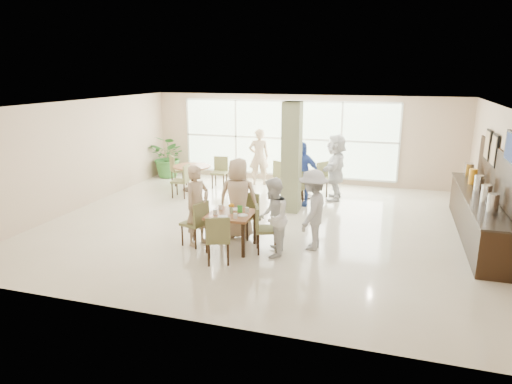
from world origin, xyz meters
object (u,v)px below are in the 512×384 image
(teen_right, at_px, (273,217))
(adult_b, at_px, (336,167))
(round_table_right, at_px, (302,178))
(adult_standing, at_px, (259,157))
(potted_plant, at_px, (169,156))
(teen_standing, at_px, (313,210))
(main_table, at_px, (231,218))
(adult_a, at_px, (301,174))
(round_table_left, at_px, (192,171))
(teen_left, at_px, (197,206))
(buffet_counter, at_px, (478,213))
(teen_far, at_px, (238,198))

(teen_right, xyz_separation_m, adult_b, (0.62, 4.43, 0.15))
(round_table_right, height_order, adult_standing, adult_standing)
(potted_plant, distance_m, adult_standing, 3.22)
(potted_plant, relative_size, teen_standing, 0.87)
(main_table, xyz_separation_m, adult_a, (0.70, 3.53, 0.21))
(round_table_left, height_order, adult_a, adult_a)
(round_table_left, distance_m, teen_left, 4.57)
(round_table_left, relative_size, potted_plant, 0.80)
(teen_left, height_order, adult_a, adult_a)
(potted_plant, distance_m, teen_left, 6.48)
(round_table_right, xyz_separation_m, adult_b, (0.92, 0.03, 0.37))
(round_table_left, distance_m, adult_b, 4.30)
(teen_left, height_order, adult_b, adult_b)
(main_table, relative_size, potted_plant, 0.63)
(teen_right, bearing_deg, potted_plant, -146.17)
(adult_a, xyz_separation_m, adult_standing, (-1.74, 1.85, 0.03))
(main_table, relative_size, adult_standing, 0.50)
(adult_standing, bearing_deg, teen_left, 68.17)
(round_table_left, height_order, round_table_right, same)
(round_table_left, xyz_separation_m, adult_b, (4.28, 0.22, 0.34))
(round_table_left, height_order, adult_standing, adult_standing)
(main_table, bearing_deg, adult_b, 70.86)
(buffet_counter, distance_m, teen_right, 4.60)
(round_table_left, xyz_separation_m, teen_far, (2.69, -3.44, 0.29))
(adult_a, height_order, adult_standing, adult_standing)
(teen_right, distance_m, adult_b, 4.48)
(teen_far, bearing_deg, teen_left, 36.57)
(teen_right, distance_m, adult_standing, 5.81)
(main_table, height_order, teen_far, teen_far)
(main_table, height_order, teen_standing, teen_standing)
(round_table_right, xyz_separation_m, teen_standing, (0.98, -3.82, 0.27))
(adult_standing, bearing_deg, teen_standing, 93.08)
(adult_standing, bearing_deg, round_table_left, 11.31)
(round_table_left, xyz_separation_m, teen_standing, (4.34, -3.63, 0.24))
(buffet_counter, xyz_separation_m, teen_left, (-5.62, -2.16, 0.29))
(main_table, relative_size, teen_standing, 0.55)
(buffet_counter, distance_m, teen_standing, 3.73)
(teen_far, bearing_deg, main_table, 89.61)
(adult_b, bearing_deg, adult_a, -46.90)
(adult_b, bearing_deg, buffet_counter, 55.60)
(buffet_counter, xyz_separation_m, potted_plant, (-9.13, 3.29, 0.16))
(adult_a, bearing_deg, adult_b, 47.57)
(buffet_counter, distance_m, teen_left, 6.03)
(buffet_counter, bearing_deg, main_table, -155.81)
(potted_plant, bearing_deg, buffet_counter, -19.81)
(main_table, distance_m, teen_right, 0.90)
(round_table_left, relative_size, round_table_right, 1.12)
(main_table, distance_m, round_table_right, 4.35)
(round_table_left, height_order, teen_left, teen_left)
(round_table_left, relative_size, teen_far, 0.65)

